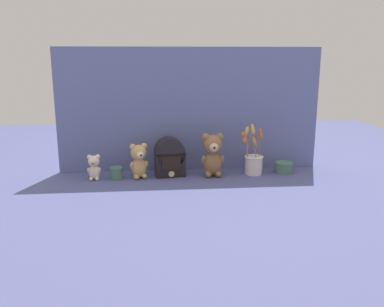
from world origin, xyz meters
TOP-DOWN VIEW (x-y plane):
  - ground_plane at (0.00, 0.00)m, footprint 4.00×4.00m
  - backdrop_wall at (0.00, 0.17)m, footprint 1.60×0.02m
  - teddy_bear_large at (0.12, 0.01)m, footprint 0.14×0.13m
  - teddy_bear_medium at (-0.31, 0.01)m, footprint 0.12×0.11m
  - teddy_bear_small at (-0.57, -0.00)m, footprint 0.08×0.08m
  - flower_vase at (0.37, 0.03)m, footprint 0.14×0.14m
  - vintage_radio at (-0.13, 0.04)m, footprint 0.18×0.13m
  - decorative_tin_tall at (0.56, 0.03)m, footprint 0.11×0.11m
  - decorative_tin_short at (-0.44, 0.00)m, footprint 0.07×0.07m

SIDE VIEW (x-z plane):
  - ground_plane at x=0.00m, z-range 0.00..0.00m
  - decorative_tin_tall at x=0.56m, z-range 0.00..0.07m
  - decorative_tin_short at x=-0.44m, z-range 0.00..0.07m
  - teddy_bear_small at x=-0.57m, z-range 0.00..0.15m
  - flower_vase at x=0.37m, z-range -0.08..0.24m
  - teddy_bear_medium at x=-0.31m, z-range 0.00..0.21m
  - vintage_radio at x=-0.13m, z-range 0.00..0.23m
  - teddy_bear_large at x=0.12m, z-range 0.01..0.26m
  - backdrop_wall at x=0.00m, z-range 0.00..0.75m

